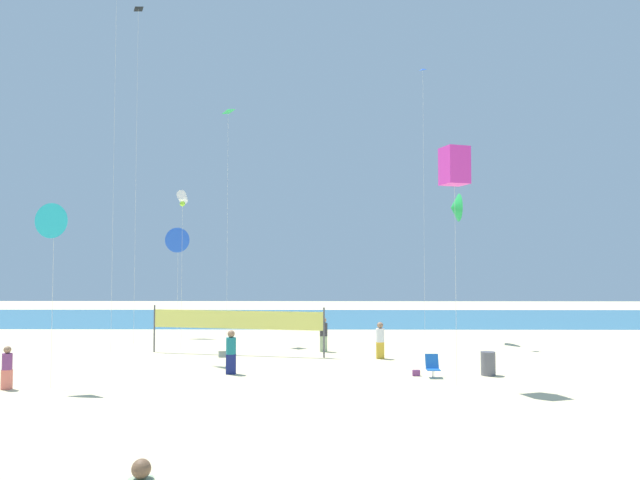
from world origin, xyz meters
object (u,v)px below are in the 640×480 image
object	(u,v)px
folding_beach_chair	(433,365)
kite_black_diamond	(138,21)
volleyball_net	(236,321)
kite_green_delta	(455,208)
kite_blue_diamond	(423,93)
beachgoer_white_shirt	(380,339)
beach_handbag	(416,373)
beachgoer_charcoal_shirt	(324,333)
kite_cyan_delta	(54,221)
beachgoer_teal_shirt	(231,351)
trash_barrel	(488,363)
kite_blue_delta	(178,240)
kite_white_tube	(183,198)
kite_magenta_box	(454,166)
kite_green_diamond	(228,114)
beachgoer_plum_shirt	(7,366)

from	to	relation	value
folding_beach_chair	kite_black_diamond	xyz separation A→B (m)	(-15.18, 10.37, 18.22)
volleyball_net	kite_green_delta	size ratio (longest dim) A/B	1.01
kite_black_diamond	kite_blue_diamond	distance (m)	17.18
beachgoer_white_shirt	kite_blue_diamond	xyz separation A→B (m)	(3.13, 6.15, 13.69)
beachgoer_white_shirt	beach_handbag	xyz separation A→B (m)	(1.02, -4.56, -0.80)
beachgoer_charcoal_shirt	kite_cyan_delta	bearing A→B (deg)	-84.75
beachgoer_white_shirt	beachgoer_teal_shirt	xyz separation A→B (m)	(-6.43, -4.23, 0.02)
beach_handbag	volleyball_net	bearing A→B (deg)	144.23
trash_barrel	kite_black_diamond	world-z (taller)	kite_black_diamond
kite_cyan_delta	kite_blue_delta	world-z (taller)	kite_blue_delta
kite_white_tube	kite_green_delta	world-z (taller)	kite_green_delta
beachgoer_charcoal_shirt	kite_cyan_delta	xyz separation A→B (m)	(-9.79, -9.40, 5.06)
volleyball_net	kite_white_tube	size ratio (longest dim) A/B	1.06
beachgoer_white_shirt	beach_handbag	distance (m)	4.74
beach_handbag	kite_magenta_box	xyz separation A→B (m)	(1.18, -1.98, 7.97)
beachgoer_teal_shirt	kite_blue_delta	distance (m)	15.46
kite_green_diamond	kite_magenta_box	distance (m)	17.84
trash_barrel	beachgoer_plum_shirt	bearing A→B (deg)	-170.52
volleyball_net	trash_barrel	bearing A→B (deg)	-27.26
beachgoer_plum_shirt	kite_blue_delta	bearing A→B (deg)	31.26
beachgoer_charcoal_shirt	volleyball_net	xyz separation A→B (m)	(-4.33, -1.13, 0.71)
beachgoer_teal_shirt	kite_green_delta	bearing A→B (deg)	-93.05
trash_barrel	kite_blue_delta	size ratio (longest dim) A/B	0.14
beachgoer_plum_shirt	kite_black_diamond	distance (m)	22.06
beachgoer_charcoal_shirt	beach_handbag	world-z (taller)	beachgoer_charcoal_shirt
kite_cyan_delta	kite_magenta_box	xyz separation A→B (m)	(14.69, 0.49, 2.08)
kite_black_diamond	kite_green_delta	distance (m)	21.60
beachgoer_charcoal_shirt	kite_black_diamond	size ratio (longest dim) A/B	0.09
beachgoer_charcoal_shirt	kite_green_delta	xyz separation A→B (m)	(7.80, 4.59, 6.96)
beachgoer_teal_shirt	kite_green_delta	distance (m)	17.51
kite_blue_diamond	beach_handbag	bearing A→B (deg)	-101.12
beachgoer_white_shirt	kite_blue_delta	bearing A→B (deg)	-64.00
folding_beach_chair	kite_green_diamond	world-z (taller)	kite_green_diamond
beachgoer_plum_shirt	volleyball_net	size ratio (longest dim) A/B	0.17
beachgoer_white_shirt	trash_barrel	distance (m)	5.92
kite_blue_delta	kite_magenta_box	size ratio (longest dim) A/B	0.78
beach_handbag	kite_magenta_box	distance (m)	8.29
kite_white_tube	kite_blue_delta	bearing A→B (deg)	105.83
kite_blue_diamond	volleyball_net	bearing A→B (deg)	-154.20
beach_handbag	kite_green_diamond	distance (m)	19.90
kite_green_delta	kite_cyan_delta	bearing A→B (deg)	-141.51
beachgoer_charcoal_shirt	kite_green_diamond	xyz separation A→B (m)	(-5.75, 4.32, 12.58)
beachgoer_plum_shirt	kite_blue_diamond	distance (m)	25.76
kite_white_tube	kite_magenta_box	world-z (taller)	kite_magenta_box
beachgoer_teal_shirt	volleyball_net	size ratio (longest dim) A/B	0.20
folding_beach_chair	trash_barrel	bearing A→B (deg)	-3.35
beachgoer_charcoal_shirt	volleyball_net	world-z (taller)	volleyball_net
beachgoer_plum_shirt	kite_black_diamond	size ratio (longest dim) A/B	0.08
beachgoer_teal_shirt	kite_blue_diamond	size ratio (longest dim) A/B	0.11
beachgoer_teal_shirt	volleyball_net	xyz separation A→B (m)	(-0.60, 5.47, 0.70)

